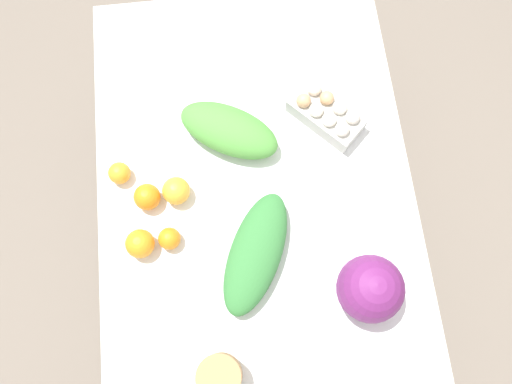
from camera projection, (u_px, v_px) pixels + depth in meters
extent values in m
plane|color=#70665B|center=(256.00, 241.00, 2.20)|extent=(8.00, 8.00, 0.00)
cube|color=silver|center=(256.00, 195.00, 1.50)|extent=(1.42, 0.94, 0.03)
cylinder|color=brown|center=(337.00, 58.00, 2.05)|extent=(0.06, 0.06, 0.71)
cylinder|color=brown|center=(138.00, 78.00, 2.02)|extent=(0.06, 0.06, 0.71)
sphere|color=#6B2366|center=(370.00, 289.00, 1.32)|extent=(0.18, 0.18, 0.18)
cube|color=#B7B7B2|center=(326.00, 115.00, 1.53)|extent=(0.24, 0.24, 0.06)
sphere|color=white|center=(353.00, 117.00, 1.48)|extent=(0.04, 0.04, 0.04)
sphere|color=white|center=(340.00, 108.00, 1.49)|extent=(0.04, 0.04, 0.04)
sphere|color=tan|center=(327.00, 98.00, 1.49)|extent=(0.04, 0.04, 0.04)
sphere|color=white|center=(314.00, 89.00, 1.50)|extent=(0.04, 0.04, 0.04)
sphere|color=white|center=(342.00, 129.00, 1.47)|extent=(0.04, 0.04, 0.04)
sphere|color=white|center=(329.00, 120.00, 1.47)|extent=(0.04, 0.04, 0.04)
sphere|color=white|center=(316.00, 110.00, 1.48)|extent=(0.04, 0.04, 0.04)
sphere|color=tan|center=(304.00, 101.00, 1.49)|extent=(0.04, 0.04, 0.04)
cylinder|color=#A87F51|center=(220.00, 376.00, 1.29)|extent=(0.12, 0.12, 0.11)
ellipsoid|color=#337538|center=(256.00, 253.00, 1.39)|extent=(0.39, 0.28, 0.09)
ellipsoid|color=#4C933D|center=(229.00, 130.00, 1.49)|extent=(0.28, 0.34, 0.10)
sphere|color=orange|center=(119.00, 173.00, 1.47)|extent=(0.07, 0.07, 0.07)
sphere|color=orange|center=(140.00, 244.00, 1.40)|extent=(0.08, 0.08, 0.08)
sphere|color=orange|center=(147.00, 197.00, 1.44)|extent=(0.08, 0.08, 0.08)
sphere|color=#F9A833|center=(176.00, 191.00, 1.45)|extent=(0.08, 0.08, 0.08)
sphere|color=orange|center=(169.00, 239.00, 1.41)|extent=(0.06, 0.06, 0.06)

